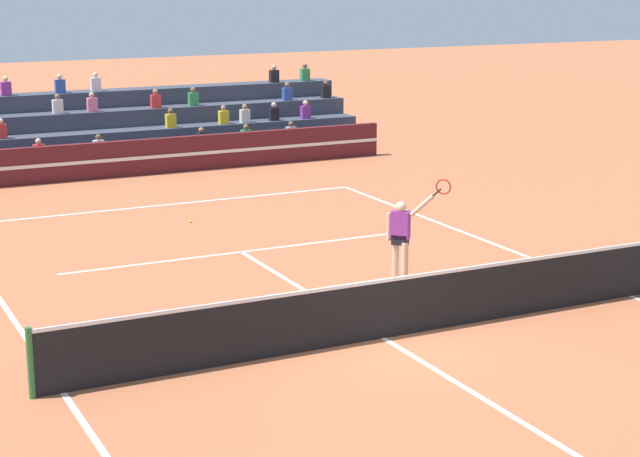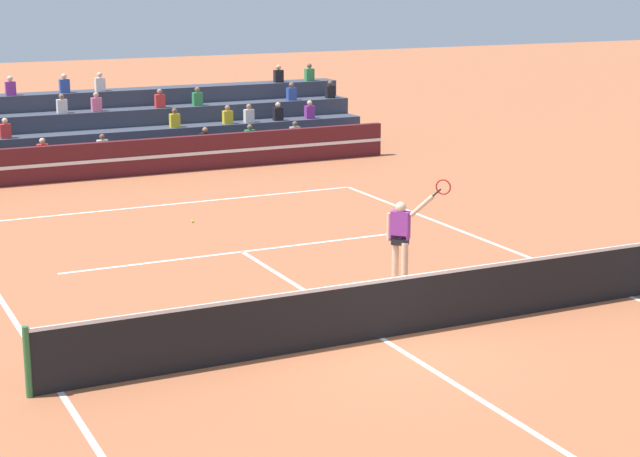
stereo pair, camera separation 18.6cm
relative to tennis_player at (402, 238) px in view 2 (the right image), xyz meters
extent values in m
plane|color=#AD603D|center=(-1.89, -2.61, -0.98)|extent=(120.00, 120.00, 0.00)
cube|color=white|center=(-1.89, 9.29, -0.98)|extent=(11.00, 0.10, 0.01)
cube|color=white|center=(-7.39, -2.61, -0.98)|extent=(0.10, 23.80, 0.01)
cube|color=white|center=(3.61, -2.61, -0.98)|extent=(0.10, 23.80, 0.01)
cube|color=white|center=(-1.89, 3.81, -0.98)|extent=(8.25, 0.10, 0.01)
cube|color=white|center=(-1.89, -2.61, -0.98)|extent=(0.10, 12.85, 0.01)
cylinder|color=#2D6B38|center=(-7.84, -2.61, -0.43)|extent=(0.10, 0.10, 1.10)
cube|color=black|center=(-1.89, -2.61, -0.48)|extent=(11.90, 0.02, 1.00)
cube|color=white|center=(-1.89, -2.61, 0.05)|extent=(11.90, 0.04, 0.06)
cube|color=#51191E|center=(-1.89, 13.79, -0.43)|extent=(18.00, 0.24, 1.10)
cube|color=white|center=(-1.89, 13.66, -0.43)|extent=(18.00, 0.02, 0.10)
cube|color=#383D4C|center=(-1.89, 15.06, -0.70)|extent=(18.39, 0.95, 0.55)
cube|color=#338C4C|center=(2.82, 14.89, -0.21)|extent=(0.32, 0.22, 0.44)
sphere|color=brown|center=(2.82, 14.89, 0.11)|extent=(0.18, 0.18, 0.18)
cube|color=red|center=(-3.99, 14.89, -0.21)|extent=(0.32, 0.22, 0.44)
sphere|color=beige|center=(-3.99, 14.89, 0.11)|extent=(0.18, 0.18, 0.18)
cube|color=black|center=(1.25, 14.89, -0.21)|extent=(0.32, 0.22, 0.44)
sphere|color=#9E7051|center=(1.25, 14.89, 0.11)|extent=(0.18, 0.18, 0.18)
cube|color=silver|center=(-2.14, 14.89, -0.21)|extent=(0.32, 0.22, 0.44)
sphere|color=brown|center=(-2.14, 14.89, 0.11)|extent=(0.18, 0.18, 0.18)
cube|color=#B2B2B7|center=(4.46, 14.89, -0.21)|extent=(0.32, 0.22, 0.44)
sphere|color=brown|center=(4.46, 14.89, 0.11)|extent=(0.18, 0.18, 0.18)
cube|color=#383D4C|center=(-1.89, 16.01, -0.43)|extent=(18.39, 0.95, 1.10)
cube|color=red|center=(-4.91, 15.84, 0.34)|extent=(0.32, 0.22, 0.44)
sphere|color=beige|center=(-4.91, 15.84, 0.66)|extent=(0.18, 0.18, 0.18)
cube|color=yellow|center=(2.41, 15.84, 0.34)|extent=(0.32, 0.22, 0.44)
sphere|color=#9E7051|center=(2.41, 15.84, 0.66)|extent=(0.18, 0.18, 0.18)
cube|color=purple|center=(5.46, 15.84, 0.34)|extent=(0.32, 0.22, 0.44)
sphere|color=beige|center=(5.46, 15.84, 0.66)|extent=(0.18, 0.18, 0.18)
cube|color=black|center=(4.26, 15.84, 0.34)|extent=(0.32, 0.22, 0.44)
sphere|color=beige|center=(4.26, 15.84, 0.66)|extent=(0.18, 0.18, 0.18)
cube|color=silver|center=(3.18, 15.84, 0.34)|extent=(0.32, 0.22, 0.44)
sphere|color=#9E7051|center=(3.18, 15.84, 0.66)|extent=(0.18, 0.18, 0.18)
cube|color=yellow|center=(0.54, 15.84, 0.34)|extent=(0.32, 0.22, 0.44)
sphere|color=brown|center=(0.54, 15.84, 0.66)|extent=(0.18, 0.18, 0.18)
cube|color=#383D4C|center=(-1.89, 16.96, -0.15)|extent=(18.39, 0.95, 1.65)
cube|color=#2D4CA5|center=(5.20, 16.79, 0.89)|extent=(0.32, 0.22, 0.44)
sphere|color=brown|center=(5.20, 16.79, 1.21)|extent=(0.18, 0.18, 0.18)
cube|color=silver|center=(-2.92, 16.79, 0.89)|extent=(0.32, 0.22, 0.44)
sphere|color=brown|center=(-2.92, 16.79, 1.21)|extent=(0.18, 0.18, 0.18)
cube|color=red|center=(0.35, 16.79, 0.89)|extent=(0.32, 0.22, 0.44)
sphere|color=#9E7051|center=(0.35, 16.79, 1.21)|extent=(0.18, 0.18, 0.18)
cube|color=pink|center=(-1.80, 16.79, 0.89)|extent=(0.32, 0.22, 0.44)
sphere|color=tan|center=(-1.80, 16.79, 1.21)|extent=(0.18, 0.18, 0.18)
cube|color=black|center=(6.73, 16.79, 0.89)|extent=(0.32, 0.22, 0.44)
sphere|color=brown|center=(6.73, 16.79, 1.21)|extent=(0.18, 0.18, 0.18)
cube|color=#338C4C|center=(1.68, 16.79, 0.89)|extent=(0.32, 0.22, 0.44)
sphere|color=brown|center=(1.68, 16.79, 1.21)|extent=(0.18, 0.18, 0.18)
cube|color=#383D4C|center=(-1.89, 17.91, 0.12)|extent=(18.39, 0.95, 2.20)
cube|color=#2D4CA5|center=(-2.60, 17.74, 1.44)|extent=(0.32, 0.22, 0.44)
sphere|color=beige|center=(-2.60, 17.74, 1.76)|extent=(0.18, 0.18, 0.18)
cube|color=#338C4C|center=(6.35, 17.74, 1.44)|extent=(0.32, 0.22, 0.44)
sphere|color=brown|center=(6.35, 17.74, 1.76)|extent=(0.18, 0.18, 0.18)
cube|color=black|center=(5.12, 17.74, 1.44)|extent=(0.32, 0.22, 0.44)
sphere|color=tan|center=(5.12, 17.74, 1.76)|extent=(0.18, 0.18, 0.18)
cube|color=silver|center=(-1.41, 17.74, 1.44)|extent=(0.32, 0.22, 0.44)
sphere|color=beige|center=(-1.41, 17.74, 1.76)|extent=(0.18, 0.18, 0.18)
cube|color=purple|center=(-4.34, 17.74, 1.44)|extent=(0.32, 0.22, 0.44)
sphere|color=beige|center=(-4.34, 17.74, 1.76)|extent=(0.18, 0.18, 0.18)
cylinder|color=beige|center=(-0.07, 0.12, -0.53)|extent=(0.14, 0.14, 0.90)
cylinder|color=beige|center=(0.02, -0.10, -0.53)|extent=(0.14, 0.14, 0.90)
cube|color=black|center=(-0.02, 0.03, -0.04)|extent=(0.36, 0.37, 0.20)
cube|color=purple|center=(-0.02, 0.03, 0.26)|extent=(0.39, 0.40, 0.56)
sphere|color=beige|center=(-0.02, 0.03, 0.62)|extent=(0.22, 0.22, 0.22)
cube|color=white|center=(-0.04, 0.14, -0.93)|extent=(0.27, 0.26, 0.09)
cube|color=white|center=(0.05, -0.07, -0.93)|extent=(0.27, 0.26, 0.09)
cylinder|color=beige|center=(-0.18, 0.21, 0.20)|extent=(0.09, 0.09, 0.56)
cylinder|color=beige|center=(0.27, -0.30, 0.69)|extent=(0.40, 0.43, 0.48)
cylinder|color=black|center=(0.47, -0.51, 0.97)|extent=(0.14, 0.16, 0.18)
torus|color=#B21E1E|center=(0.55, -0.61, 1.09)|extent=(0.31, 0.34, 0.44)
sphere|color=#C6DB33|center=(-1.96, 7.01, -0.95)|extent=(0.07, 0.07, 0.07)
camera|label=1|loc=(-10.58, -17.70, 5.17)|focal=60.00mm
camera|label=2|loc=(-10.41, -17.78, 5.17)|focal=60.00mm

